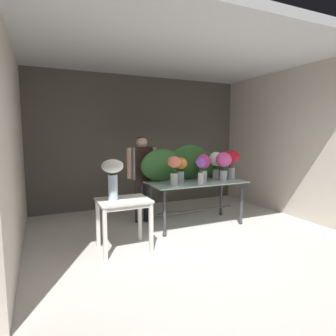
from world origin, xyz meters
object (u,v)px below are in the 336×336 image
(display_table_glass, at_px, (196,189))
(vase_fuchsia_freesia, at_px, (224,163))
(side_table_white, at_px, (123,206))
(vase_magenta_tulips, at_px, (203,165))
(vase_white_roses_tall, at_px, (113,174))
(vase_ivory_snapdragons, at_px, (216,162))
(vase_sunset_stock, at_px, (180,167))
(vase_violet_anemones, at_px, (201,168))
(vase_coral_dahlias, at_px, (174,167))
(florist, at_px, (142,170))
(vase_crimson_carnations, at_px, (231,160))

(display_table_glass, xyz_separation_m, vase_fuchsia_freesia, (0.47, -0.14, 0.46))
(side_table_white, distance_m, vase_magenta_tulips, 1.72)
(side_table_white, relative_size, vase_white_roses_tall, 1.28)
(vase_ivory_snapdragons, bearing_deg, vase_magenta_tulips, -155.87)
(vase_sunset_stock, relative_size, vase_violet_anemones, 0.94)
(vase_ivory_snapdragons, bearing_deg, side_table_white, -161.42)
(vase_coral_dahlias, height_order, vase_ivory_snapdragons, vase_ivory_snapdragons)
(display_table_glass, relative_size, vase_sunset_stock, 3.93)
(vase_violet_anemones, xyz_separation_m, vase_white_roses_tall, (-1.51, -0.21, 0.02))
(vase_ivory_snapdragons, xyz_separation_m, vase_white_roses_tall, (-2.11, -0.66, -0.01))
(florist, xyz_separation_m, vase_crimson_carnations, (1.57, -0.53, 0.18))
(display_table_glass, height_order, vase_white_roses_tall, vase_white_roses_tall)
(vase_crimson_carnations, bearing_deg, vase_violet_anemones, -158.43)
(display_table_glass, distance_m, vase_fuchsia_freesia, 0.67)
(side_table_white, height_order, vase_ivory_snapdragons, vase_ivory_snapdragons)
(vase_fuchsia_freesia, distance_m, vase_violet_anemones, 0.61)
(vase_magenta_tulips, relative_size, vase_white_roses_tall, 0.86)
(side_table_white, bearing_deg, vase_crimson_carnations, 13.93)
(vase_fuchsia_freesia, height_order, vase_white_roses_tall, vase_fuchsia_freesia)
(florist, height_order, vase_magenta_tulips, florist)
(vase_magenta_tulips, bearing_deg, vase_sunset_stock, 168.94)
(florist, bearing_deg, vase_sunset_stock, -44.95)
(florist, distance_m, vase_magenta_tulips, 1.11)
(display_table_glass, relative_size, vase_magenta_tulips, 3.51)
(side_table_white, distance_m, vase_coral_dahlias, 1.12)
(vase_violet_anemones, bearing_deg, vase_ivory_snapdragons, 36.89)
(vase_magenta_tulips, bearing_deg, vase_white_roses_tall, -164.15)
(florist, bearing_deg, vase_magenta_tulips, -32.78)
(vase_crimson_carnations, bearing_deg, vase_coral_dahlias, -171.11)
(side_table_white, bearing_deg, florist, 58.89)
(vase_sunset_stock, bearing_deg, florist, 135.05)
(vase_sunset_stock, bearing_deg, vase_coral_dahlias, -135.73)
(vase_fuchsia_freesia, bearing_deg, vase_sunset_stock, 167.45)
(vase_white_roses_tall, bearing_deg, vase_violet_anemones, 8.03)
(display_table_glass, relative_size, vase_crimson_carnations, 3.16)
(display_table_glass, bearing_deg, vase_ivory_snapdragons, 14.68)
(side_table_white, height_order, vase_magenta_tulips, vase_magenta_tulips)
(vase_violet_anemones, bearing_deg, vase_fuchsia_freesia, 17.60)
(side_table_white, distance_m, florist, 1.31)
(vase_fuchsia_freesia, relative_size, vase_sunset_stock, 1.18)
(vase_crimson_carnations, relative_size, vase_white_roses_tall, 0.96)
(vase_magenta_tulips, height_order, vase_sunset_stock, vase_magenta_tulips)
(vase_coral_dahlias, relative_size, vase_crimson_carnations, 0.89)
(vase_fuchsia_freesia, bearing_deg, florist, 151.92)
(vase_fuchsia_freesia, relative_size, vase_coral_dahlias, 1.07)
(vase_magenta_tulips, distance_m, vase_white_roses_tall, 1.79)
(vase_ivory_snapdragons, distance_m, vase_violet_anemones, 0.75)
(florist, distance_m, vase_fuchsia_freesia, 1.47)
(florist, height_order, vase_crimson_carnations, florist)
(display_table_glass, xyz_separation_m, vase_white_roses_tall, (-1.61, -0.53, 0.44))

